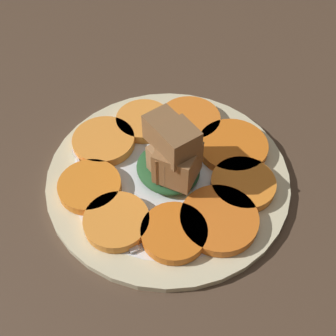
% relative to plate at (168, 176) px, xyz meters
% --- Properties ---
extents(table_slab, '(1.20, 1.20, 0.02)m').
position_rel_plate_xyz_m(table_slab, '(0.00, 0.00, -0.02)').
color(table_slab, '#4C3828').
rests_on(table_slab, ground).
extents(plate, '(0.30, 0.30, 0.01)m').
position_rel_plate_xyz_m(plate, '(0.00, 0.00, 0.00)').
color(plate, beige).
rests_on(plate, table_slab).
extents(carrot_slice_0, '(0.08, 0.08, 0.01)m').
position_rel_plate_xyz_m(carrot_slice_0, '(-0.03, -0.09, 0.01)').
color(carrot_slice_0, orange).
rests_on(carrot_slice_0, plate).
extents(carrot_slice_1, '(0.08, 0.08, 0.01)m').
position_rel_plate_xyz_m(carrot_slice_1, '(0.03, -0.09, 0.01)').
color(carrot_slice_1, orange).
rests_on(carrot_slice_1, plate).
extents(carrot_slice_2, '(0.07, 0.07, 0.01)m').
position_rel_plate_xyz_m(carrot_slice_2, '(0.08, -0.04, 0.01)').
color(carrot_slice_2, orange).
rests_on(carrot_slice_2, plate).
extents(carrot_slice_3, '(0.09, 0.09, 0.01)m').
position_rel_plate_xyz_m(carrot_slice_3, '(0.09, 0.01, 0.01)').
color(carrot_slice_3, orange).
rests_on(carrot_slice_3, plate).
extents(carrot_slice_4, '(0.08, 0.08, 0.01)m').
position_rel_plate_xyz_m(carrot_slice_4, '(0.07, 0.06, 0.01)').
color(carrot_slice_4, orange).
rests_on(carrot_slice_4, plate).
extents(carrot_slice_5, '(0.09, 0.09, 0.01)m').
position_rel_plate_xyz_m(carrot_slice_5, '(0.01, 0.09, 0.01)').
color(carrot_slice_5, orange).
rests_on(carrot_slice_5, plate).
extents(carrot_slice_6, '(0.08, 0.08, 0.01)m').
position_rel_plate_xyz_m(carrot_slice_6, '(-0.06, 0.07, 0.01)').
color(carrot_slice_6, orange).
rests_on(carrot_slice_6, plate).
extents(carrot_slice_7, '(0.07, 0.07, 0.01)m').
position_rel_plate_xyz_m(carrot_slice_7, '(-0.09, 0.02, 0.01)').
color(carrot_slice_7, orange).
rests_on(carrot_slice_7, plate).
extents(carrot_slice_8, '(0.08, 0.08, 0.01)m').
position_rel_plate_xyz_m(carrot_slice_8, '(-0.09, -0.04, 0.01)').
color(carrot_slice_8, orange).
rests_on(carrot_slice_8, plate).
extents(center_pile, '(0.09, 0.08, 0.09)m').
position_rel_plate_xyz_m(center_pile, '(0.01, -0.00, 0.04)').
color(center_pile, '#235128').
rests_on(center_pile, plate).
extents(fork, '(0.17, 0.03, 0.00)m').
position_rel_plate_xyz_m(fork, '(-0.02, -0.08, 0.01)').
color(fork, silver).
rests_on(fork, plate).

